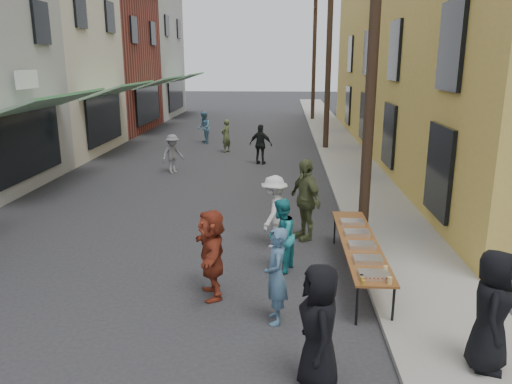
# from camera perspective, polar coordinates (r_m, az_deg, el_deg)

# --- Properties ---
(ground) EXTENTS (120.00, 120.00, 0.00)m
(ground) POSITION_cam_1_polar(r_m,az_deg,el_deg) (10.19, -10.20, -9.71)
(ground) COLOR #28282B
(ground) RESTS_ON ground
(sidewalk) EXTENTS (2.20, 60.00, 0.10)m
(sidewalk) POSITION_cam_1_polar(r_m,az_deg,el_deg) (24.50, 9.57, 4.95)
(sidewalk) COLOR gray
(sidewalk) RESTS_ON ground
(storefront_row) EXTENTS (8.00, 37.00, 9.00)m
(storefront_row) POSITION_cam_1_polar(r_m,az_deg,el_deg) (26.92, -24.64, 13.44)
(storefront_row) COLOR maroon
(storefront_row) RESTS_ON ground
(building_ochre) EXTENTS (10.00, 28.00, 10.00)m
(building_ochre) POSITION_cam_1_polar(r_m,az_deg,el_deg) (24.64, 25.15, 15.42)
(building_ochre) COLOR gold
(building_ochre) RESTS_ON ground
(utility_pole_near) EXTENTS (0.26, 0.26, 9.00)m
(utility_pole_near) POSITION_cam_1_polar(r_m,az_deg,el_deg) (12.16, 13.26, 15.93)
(utility_pole_near) COLOR #2D2116
(utility_pole_near) RESTS_ON ground
(utility_pole_mid) EXTENTS (0.26, 0.26, 9.00)m
(utility_pole_mid) POSITION_cam_1_polar(r_m,az_deg,el_deg) (24.08, 8.33, 15.47)
(utility_pole_mid) COLOR #2D2116
(utility_pole_mid) RESTS_ON ground
(utility_pole_far) EXTENTS (0.26, 0.26, 9.00)m
(utility_pole_far) POSITION_cam_1_polar(r_m,az_deg,el_deg) (36.05, 6.67, 15.29)
(utility_pole_far) COLOR #2D2116
(utility_pole_far) RESTS_ON ground
(serving_table) EXTENTS (0.70, 4.00, 0.75)m
(serving_table) POSITION_cam_1_polar(r_m,az_deg,el_deg) (10.04, 11.74, -5.77)
(serving_table) COLOR brown
(serving_table) RESTS_ON ground
(catering_tray_sausage) EXTENTS (0.50, 0.33, 0.08)m
(catering_tray_sausage) POSITION_cam_1_polar(r_m,az_deg,el_deg) (8.50, 13.36, -9.20)
(catering_tray_sausage) COLOR maroon
(catering_tray_sausage) RESTS_ON serving_table
(catering_tray_foil_b) EXTENTS (0.50, 0.33, 0.08)m
(catering_tray_foil_b) POSITION_cam_1_polar(r_m,az_deg,el_deg) (9.09, 12.66, -7.53)
(catering_tray_foil_b) COLOR #B2B2B7
(catering_tray_foil_b) RESTS_ON serving_table
(catering_tray_buns) EXTENTS (0.50, 0.33, 0.08)m
(catering_tray_buns) POSITION_cam_1_polar(r_m,az_deg,el_deg) (9.73, 12.01, -5.97)
(catering_tray_buns) COLOR tan
(catering_tray_buns) RESTS_ON serving_table
(catering_tray_foil_d) EXTENTS (0.50, 0.33, 0.08)m
(catering_tray_foil_d) POSITION_cam_1_polar(r_m,az_deg,el_deg) (10.38, 11.45, -4.60)
(catering_tray_foil_d) COLOR #B2B2B7
(catering_tray_foil_d) RESTS_ON serving_table
(catering_tray_buns_end) EXTENTS (0.50, 0.33, 0.08)m
(catering_tray_buns_end) POSITION_cam_1_polar(r_m,az_deg,el_deg) (11.04, 10.95, -3.39)
(catering_tray_buns_end) COLOR tan
(catering_tray_buns_end) RESTS_ON serving_table
(condiment_jar_a) EXTENTS (0.07, 0.07, 0.08)m
(condiment_jar_a) POSITION_cam_1_polar(r_m,az_deg,el_deg) (8.19, 12.18, -10.07)
(condiment_jar_a) COLOR #A57F26
(condiment_jar_a) RESTS_ON serving_table
(condiment_jar_b) EXTENTS (0.07, 0.07, 0.08)m
(condiment_jar_b) POSITION_cam_1_polar(r_m,az_deg,el_deg) (8.28, 12.07, -9.78)
(condiment_jar_b) COLOR #A57F26
(condiment_jar_b) RESTS_ON serving_table
(condiment_jar_c) EXTENTS (0.07, 0.07, 0.08)m
(condiment_jar_c) POSITION_cam_1_polar(r_m,az_deg,el_deg) (8.37, 11.97, -9.49)
(condiment_jar_c) COLOR #A57F26
(condiment_jar_c) RESTS_ON serving_table
(cup_stack) EXTENTS (0.08, 0.08, 0.12)m
(cup_stack) POSITION_cam_1_polar(r_m,az_deg,el_deg) (8.31, 15.04, -9.75)
(cup_stack) COLOR tan
(cup_stack) RESTS_ON serving_table
(guest_front_a) EXTENTS (0.66, 0.91, 1.73)m
(guest_front_a) POSITION_cam_1_polar(r_m,az_deg,el_deg) (6.69, 7.22, -15.16)
(guest_front_a) COLOR black
(guest_front_a) RESTS_ON ground
(guest_front_b) EXTENTS (0.44, 0.63, 1.63)m
(guest_front_b) POSITION_cam_1_polar(r_m,az_deg,el_deg) (8.19, 2.30, -9.55)
(guest_front_b) COLOR #446684
(guest_front_b) RESTS_ON ground
(guest_front_c) EXTENTS (0.80, 0.90, 1.54)m
(guest_front_c) POSITION_cam_1_polar(r_m,az_deg,el_deg) (10.07, 2.84, -5.04)
(guest_front_c) COLOR teal
(guest_front_c) RESTS_ON ground
(guest_front_d) EXTENTS (0.90, 1.21, 1.68)m
(guest_front_d) POSITION_cam_1_polar(r_m,az_deg,el_deg) (11.42, 2.09, -2.24)
(guest_front_d) COLOR silver
(guest_front_d) RESTS_ON ground
(guest_front_e) EXTENTS (0.99, 1.23, 1.96)m
(guest_front_e) POSITION_cam_1_polar(r_m,az_deg,el_deg) (11.92, 5.63, -0.85)
(guest_front_e) COLOR #545E36
(guest_front_e) RESTS_ON ground
(guest_queue_back) EXTENTS (0.84, 1.61, 1.65)m
(guest_queue_back) POSITION_cam_1_polar(r_m,az_deg,el_deg) (9.06, -5.09, -7.03)
(guest_queue_back) COLOR maroon
(guest_queue_back) RESTS_ON ground
(server) EXTENTS (0.80, 0.97, 1.71)m
(server) POSITION_cam_1_polar(r_m,az_deg,el_deg) (7.54, 25.30, -12.16)
(server) COLOR black
(server) RESTS_ON sidewalk
(passerby_left) EXTENTS (1.04, 1.07, 1.47)m
(passerby_left) POSITION_cam_1_polar(r_m,az_deg,el_deg) (19.25, -9.51, 4.33)
(passerby_left) COLOR slate
(passerby_left) RESTS_ON ground
(passerby_mid) EXTENTS (1.04, 0.65, 1.65)m
(passerby_mid) POSITION_cam_1_polar(r_m,az_deg,el_deg) (20.57, 0.55, 5.45)
(passerby_mid) COLOR black
(passerby_mid) RESTS_ON ground
(passerby_right) EXTENTS (0.60, 0.67, 1.53)m
(passerby_right) POSITION_cam_1_polar(r_m,az_deg,el_deg) (23.33, -3.45, 6.42)
(passerby_right) COLOR #4C5933
(passerby_right) RESTS_ON ground
(passerby_far) EXTENTS (0.79, 0.92, 1.62)m
(passerby_far) POSITION_cam_1_polar(r_m,az_deg,el_deg) (25.98, -5.97, 7.33)
(passerby_far) COLOR #5583A4
(passerby_far) RESTS_ON ground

